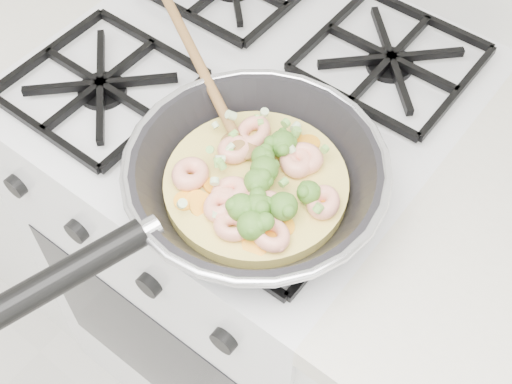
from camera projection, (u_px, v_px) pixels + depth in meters
The scene contains 2 objects.
stove at pixel (250, 238), 1.35m from camera, with size 0.60×0.60×0.92m.
skillet at pixel (253, 180), 0.81m from camera, with size 0.46×0.49×0.09m.
Camera 1 is at (0.45, 1.14, 1.61)m, focal length 47.43 mm.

